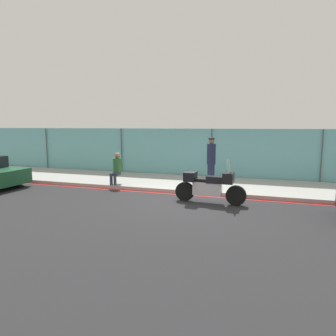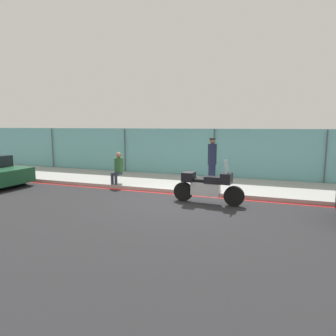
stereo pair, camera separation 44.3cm
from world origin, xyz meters
name	(u,v)px [view 2 (the right image)]	position (x,y,z in m)	size (l,w,h in m)	color
ground_plane	(187,201)	(0.00, 0.00, 0.00)	(120.00, 120.00, 0.00)	#262628
sidewalk	(205,185)	(0.00, 2.62, 0.07)	(34.62, 3.43, 0.14)	#9E9E99
curb_paint_stripe	(194,196)	(0.00, 0.81, 0.00)	(34.62, 0.18, 0.01)	red
storefront_fence	(214,154)	(0.00, 4.42, 1.18)	(32.89, 0.17, 2.37)	#6BB2B7
motorcycle	(207,186)	(0.69, -0.07, 0.58)	(2.34, 0.57, 1.45)	black
officer_standing	(212,161)	(0.33, 2.36, 1.11)	(0.35, 0.35, 1.88)	#191E38
person_seated_on_curb	(118,166)	(-3.39, 1.36, 0.84)	(0.38, 0.66, 1.28)	#2D3342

